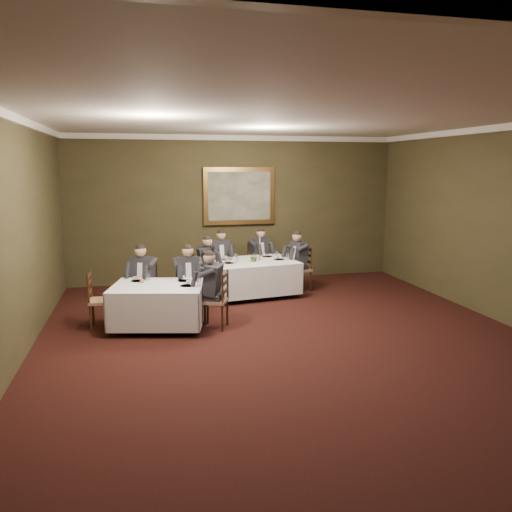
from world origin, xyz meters
name	(u,v)px	position (x,y,z in m)	size (l,w,h in m)	color
ground	(297,350)	(0.00, 0.00, 0.00)	(10.00, 10.00, 0.00)	black
ceiling	(301,114)	(0.00, 0.00, 3.50)	(8.00, 10.00, 0.10)	silver
back_wall	(235,209)	(0.00, 5.00, 1.75)	(8.00, 0.10, 3.50)	#37351B
left_wall	(4,247)	(-4.00, 0.00, 1.75)	(0.10, 10.00, 3.50)	#37351B
crown_molding	(301,119)	(0.00, 0.00, 3.44)	(8.00, 10.00, 0.12)	white
table_main	(254,275)	(0.08, 3.38, 0.45)	(1.94, 1.58, 0.67)	black
table_second	(158,303)	(-2.02, 1.57, 0.45)	(1.79, 1.51, 0.67)	black
chair_main_backleft	(220,276)	(-0.51, 4.22, 0.28)	(0.48, 0.46, 1.00)	#8B6747
diner_main_backleft	(220,266)	(-0.51, 4.21, 0.51)	(0.45, 0.52, 1.35)	black
chair_main_backright	(259,273)	(0.43, 4.35, 0.28)	(0.56, 0.55, 1.00)	#8B6747
diner_main_backright	(259,263)	(0.43, 4.34, 0.51)	(0.55, 0.59, 1.35)	black
chair_main_endleft	(204,287)	(-1.03, 3.23, 0.28)	(0.44, 0.46, 1.00)	#8B6747
diner_main_endleft	(204,276)	(-1.02, 3.23, 0.51)	(0.50, 0.43, 1.35)	black
chair_main_endright	(300,278)	(1.20, 3.54, 0.28)	(0.50, 0.52, 1.00)	#8B6747
diner_main_endright	(300,268)	(1.18, 3.54, 0.51)	(0.55, 0.49, 1.35)	black
chair_sec_backleft	(145,300)	(-2.25, 2.44, 0.28)	(0.58, 0.57, 1.00)	#8B6747
diner_sec_backleft	(144,288)	(-2.26, 2.43, 0.51)	(0.56, 0.60, 1.35)	black
chair_sec_backright	(188,300)	(-1.44, 2.26, 0.28)	(0.45, 0.43, 1.00)	#8B6747
diner_sec_backright	(188,288)	(-1.44, 2.24, 0.51)	(0.43, 0.49, 1.35)	black
chair_sec_endright	(215,312)	(-1.06, 1.35, 0.28)	(0.56, 0.57, 1.00)	#8B6747
diner_sec_endright	(215,299)	(-1.07, 1.35, 0.51)	(0.60, 0.56, 1.35)	black
chair_sec_endleft	(102,312)	(-2.98, 1.78, 0.28)	(0.43, 0.45, 1.00)	#8B6747
centerpiece	(254,256)	(0.07, 3.28, 0.89)	(0.22, 0.19, 0.24)	#2D5926
candlestick	(260,251)	(0.24, 3.45, 0.96)	(0.08, 0.08, 0.53)	#A67E32
place_setting_table_main	(229,257)	(-0.39, 3.71, 0.80)	(0.33, 0.31, 0.14)	white
place_setting_table_second	(141,279)	(-2.31, 2.00, 0.80)	(0.33, 0.32, 0.14)	white
painting	(239,196)	(0.08, 4.94, 2.07)	(1.73, 0.09, 1.38)	#B98944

